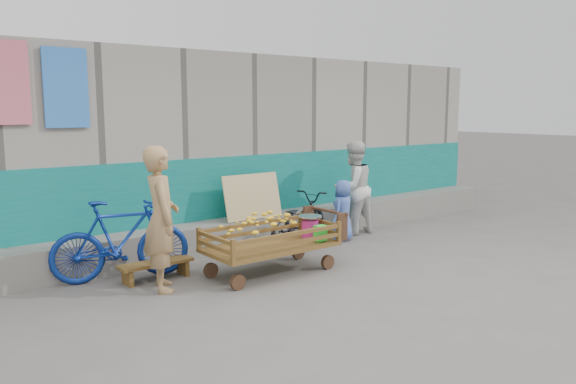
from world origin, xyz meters
TOP-DOWN VIEW (x-y plane):
  - ground at (0.00, 0.00)m, footprint 80.00×80.00m
  - building_wall at (-0.00, 4.05)m, footprint 12.00×3.50m
  - banana_cart at (-0.33, 0.92)m, footprint 1.89×0.86m
  - bench at (-1.61, 1.59)m, footprint 0.94×0.28m
  - vendor_man at (-1.70, 1.19)m, footprint 0.58×0.72m
  - woman at (2.19, 1.95)m, footprint 0.79×0.62m
  - child at (1.72, 1.69)m, footprint 0.57×0.47m
  - bicycle_dark at (0.91, 1.85)m, footprint 1.66×1.05m
  - bicycle_blue at (-1.95, 1.85)m, footprint 1.77×0.87m

SIDE VIEW (x-z plane):
  - ground at x=0.00m, z-range 0.00..0.00m
  - bench at x=-1.61m, z-range 0.05..0.29m
  - bicycle_dark at x=0.91m, z-range 0.00..0.82m
  - child at x=1.72m, z-range 0.00..1.00m
  - bicycle_blue at x=-1.95m, z-range 0.00..1.02m
  - banana_cart at x=-0.33m, z-range 0.14..0.95m
  - woman at x=2.19m, z-range 0.00..1.60m
  - vendor_man at x=-1.70m, z-range 0.00..1.72m
  - building_wall at x=0.00m, z-range -0.03..2.97m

